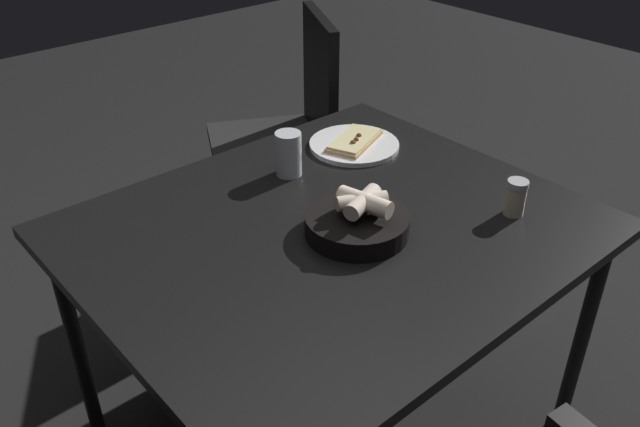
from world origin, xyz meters
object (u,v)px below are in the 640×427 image
object	(u,v)px
pizza_plate	(354,144)
pepper_shaker	(515,199)
dining_table	(332,243)
bread_basket	(358,220)
chair_far	(291,123)
beer_glass	(289,156)

from	to	relation	value
pizza_plate	pepper_shaker	distance (m)	0.53
dining_table	bread_basket	xyz separation A→B (m)	(-0.06, -0.02, 0.09)
pizza_plate	chair_far	xyz separation A→B (m)	(0.56, -0.21, -0.18)
bread_basket	pepper_shaker	xyz separation A→B (m)	(-0.19, -0.35, 0.01)
bread_basket	pepper_shaker	size ratio (longest dim) A/B	2.65
chair_far	pepper_shaker	bearing A→B (deg)	171.02
pizza_plate	chair_far	bearing A→B (deg)	-20.44
bread_basket	pepper_shaker	world-z (taller)	bread_basket
pizza_plate	chair_far	size ratio (longest dim) A/B	0.28
beer_glass	pizza_plate	bearing A→B (deg)	-89.23
dining_table	bread_basket	distance (m)	0.11
dining_table	chair_far	bearing A→B (deg)	-32.93
pizza_plate	pepper_shaker	world-z (taller)	pepper_shaker
bread_basket	pepper_shaker	distance (m)	0.40
pepper_shaker	chair_far	world-z (taller)	chair_far
bread_basket	beer_glass	bearing A→B (deg)	-10.62
bread_basket	chair_far	xyz separation A→B (m)	(0.90, -0.52, -0.21)
dining_table	pepper_shaker	bearing A→B (deg)	-124.71
beer_glass	pepper_shaker	distance (m)	0.60
chair_far	pizza_plate	bearing A→B (deg)	159.56
bread_basket	beer_glass	world-z (taller)	beer_glass
dining_table	pepper_shaker	xyz separation A→B (m)	(-0.25, -0.37, 0.09)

